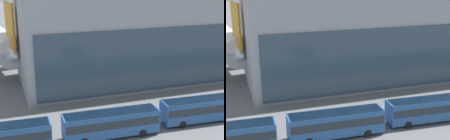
{
  "view_description": "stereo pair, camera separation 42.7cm",
  "coord_description": "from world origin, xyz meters",
  "views": [
    {
      "loc": [
        -18.15,
        -29.23,
        20.29
      ],
      "look_at": [
        0.77,
        23.74,
        4.0
      ],
      "focal_mm": 55.0,
      "sensor_mm": 36.0,
      "label": 1
    },
    {
      "loc": [
        -17.75,
        -29.38,
        20.29
      ],
      "look_at": [
        0.77,
        23.74,
        4.0
      ],
      "focal_mm": 55.0,
      "sensor_mm": 36.0,
      "label": 2
    }
  ],
  "objects": [
    {
      "name": "airliner_at_gate_far",
      "position": [
        35.98,
        52.21,
        4.75
      ],
      "size": [
        35.94,
        36.23,
        14.41
      ],
      "rotation": [
        0.0,
        0.0,
        1.48
      ],
      "color": "silver",
      "rests_on": "ground_plane"
    },
    {
      "name": "shuttle_bus_3",
      "position": [
        8.79,
        8.23,
        1.96
      ],
      "size": [
        12.37,
        3.49,
        3.34
      ],
      "rotation": [
        0.0,
        0.0,
        -0.06
      ],
      "color": "#285693",
      "rests_on": "ground_plane"
    },
    {
      "name": "shuttle_bus_2",
      "position": [
        -4.92,
        8.11,
        1.96
      ],
      "size": [
        12.34,
        3.3,
        3.34
      ],
      "rotation": [
        0.0,
        0.0,
        -0.04
      ],
      "color": "#285693",
      "rests_on": "ground_plane"
    }
  ]
}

